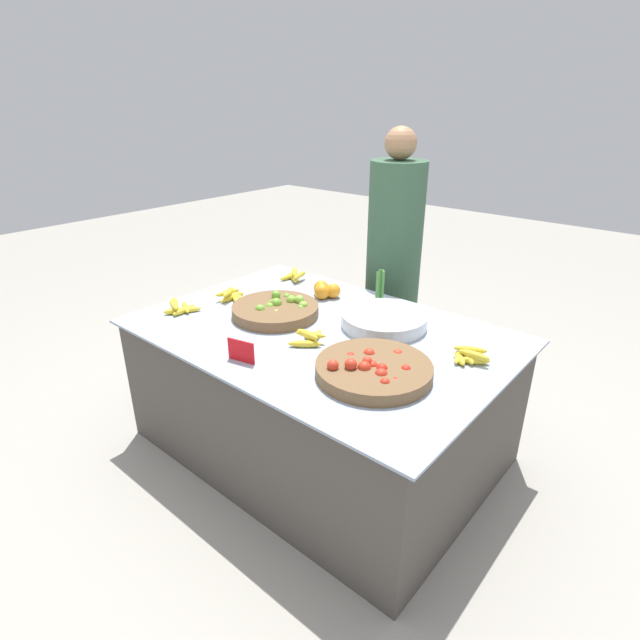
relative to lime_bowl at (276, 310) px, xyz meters
name	(u,v)px	position (x,y,z in m)	size (l,w,h in m)	color
ground_plane	(320,445)	(0.28, 0.01, -0.69)	(12.00, 12.00, 0.00)	#A39E93
market_table	(320,391)	(0.28, 0.01, -0.36)	(1.69, 1.16, 0.66)	#4C4742
lime_bowl	(276,310)	(0.00, 0.00, 0.00)	(0.43, 0.43, 0.09)	brown
tomato_basket	(373,369)	(0.70, -0.17, 0.00)	(0.45, 0.45, 0.09)	brown
orange_pile	(324,290)	(0.02, 0.34, 0.01)	(0.16, 0.13, 0.08)	orange
metal_bowl	(384,320)	(0.48, 0.23, 0.00)	(0.40, 0.40, 0.06)	silver
price_sign	(241,351)	(0.23, -0.43, 0.02)	(0.12, 0.03, 0.10)	red
veg_bundle	(380,287)	(0.30, 0.46, 0.06)	(0.04, 0.06, 0.18)	#4C8E42
banana_bunch_front_left	(294,276)	(-0.29, 0.44, 0.00)	(0.16, 0.15, 0.06)	yellow
banana_bunch_middle_left	(232,295)	(-0.32, -0.01, 0.00)	(0.15, 0.16, 0.06)	yellow
banana_bunch_back_center	(469,356)	(0.93, 0.18, -0.01)	(0.16, 0.17, 0.05)	yellow
banana_bunch_front_center	(310,338)	(0.33, -0.12, 0.00)	(0.15, 0.21, 0.06)	yellow
banana_bunch_front_right	(181,308)	(-0.39, -0.28, -0.01)	(0.18, 0.17, 0.06)	yellow
vendor_person	(393,270)	(0.10, 0.89, 0.00)	(0.32, 0.32, 1.51)	#385B42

